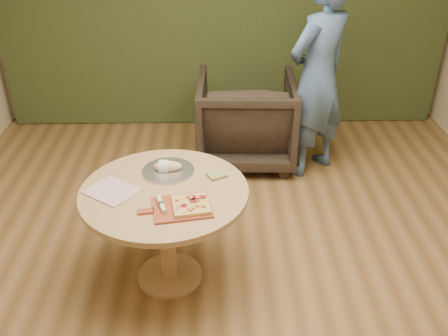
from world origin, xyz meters
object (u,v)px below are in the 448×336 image
pizza_paddle (180,208)px  flatbread_pizza (191,205)px  cutlery_roll (161,204)px  person_standing (318,77)px  armchair (246,116)px  serving_tray (168,171)px  bread_roll (167,166)px  pedestal_table (165,207)px

pizza_paddle → flatbread_pizza: (0.07, 0.00, 0.02)m
cutlery_roll → person_standing: person_standing is taller
flatbread_pizza → person_standing: size_ratio=0.13×
armchair → serving_tray: bearing=69.5°
pizza_paddle → bread_roll: bread_roll is taller
pizza_paddle → flatbread_pizza: flatbread_pizza is taller
flatbread_pizza → cutlery_roll: flatbread_pizza is taller
bread_roll → armchair: (0.64, 1.51, -0.32)m
cutlery_roll → pizza_paddle: bearing=-22.3°
pedestal_table → armchair: armchair is taller
serving_tray → person_standing: (1.25, 1.30, 0.19)m
pizza_paddle → cutlery_roll: bearing=166.3°
person_standing → cutlery_roll: bearing=15.7°
pedestal_table → serving_tray: (0.01, 0.22, 0.15)m
cutlery_roll → armchair: size_ratio=0.20×
bread_roll → person_standing: (1.26, 1.30, 0.15)m
cutlery_roll → armchair: armchair is taller
pedestal_table → cutlery_roll: size_ratio=5.63×
pedestal_table → armchair: 1.85m
pedestal_table → pizza_paddle: bearing=-61.8°
serving_tray → person_standing: person_standing is taller
pedestal_table → person_standing: 2.01m
flatbread_pizza → person_standing: (1.08, 1.74, 0.17)m
pedestal_table → person_standing: person_standing is taller
pizza_paddle → serving_tray: bearing=93.4°
pedestal_table → armchair: bearing=69.6°
bread_roll → person_standing: bearing=45.8°
pedestal_table → bread_roll: bearing=89.3°
cutlery_roll → bread_roll: bread_roll is taller
pedestal_table → cutlery_roll: cutlery_roll is taller
cutlery_roll → flatbread_pizza: bearing=-20.6°
serving_tray → person_standing: size_ratio=0.19×
person_standing → pedestal_table: bearing=12.1°
pizza_paddle → serving_tray: 0.45m
pedestal_table → cutlery_roll: (0.00, -0.21, 0.17)m
cutlery_roll → bread_roll: bearing=71.3°
cutlery_roll → armchair: (0.64, 1.94, -0.30)m
pizza_paddle → armchair: armchair is taller
pedestal_table → armchair: (0.65, 1.73, -0.13)m
serving_tray → bread_roll: (-0.01, 0.00, 0.04)m
cutlery_roll → pedestal_table: bearing=71.8°
serving_tray → bread_roll: size_ratio=1.84×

